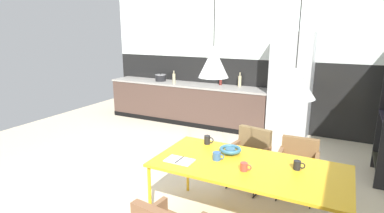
{
  "coord_description": "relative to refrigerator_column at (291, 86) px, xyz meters",
  "views": [
    {
      "loc": [
        1.91,
        -3.01,
        2.1
      ],
      "look_at": [
        -0.12,
        1.0,
        0.96
      ],
      "focal_mm": 28.71,
      "sensor_mm": 36.0,
      "label": 1
    }
  ],
  "objects": [
    {
      "name": "bottle_spice_small",
      "position": [
        -2.5,
        -0.16,
        -0.0
      ],
      "size": [
        0.07,
        0.07,
        0.29
      ],
      "color": "tan",
      "rests_on": "kitchen_counter"
    },
    {
      "name": "fruit_bowl",
      "position": [
        -0.13,
        -2.99,
        -0.23
      ],
      "size": [
        0.25,
        0.25,
        0.07
      ],
      "color": "#33607F",
      "rests_on": "dining_table"
    },
    {
      "name": "mug_tall_blue",
      "position": [
        -0.47,
        -2.84,
        -0.23
      ],
      "size": [
        0.12,
        0.07,
        0.11
      ],
      "color": "black",
      "rests_on": "dining_table"
    },
    {
      "name": "back_wall_panel_upper",
      "position": [
        -0.98,
        0.36,
        1.19
      ],
      "size": [
        6.64,
        0.12,
        1.47
      ],
      "primitive_type": "cube",
      "color": "silver",
      "rests_on": "back_wall_splashback_dark"
    },
    {
      "name": "armchair_near_window",
      "position": [
        -0.11,
        -2.24,
        -0.52
      ],
      "size": [
        0.55,
        0.54,
        0.8
      ],
      "rotation": [
        0.0,
        0.0,
        2.97
      ],
      "color": "brown",
      "rests_on": "ground"
    },
    {
      "name": "bottle_oil_tall",
      "position": [
        -1.51,
        0.18,
        -0.01
      ],
      "size": [
        0.06,
        0.06,
        0.29
      ],
      "color": "maroon",
      "rests_on": "kitchen_counter"
    },
    {
      "name": "open_book",
      "position": [
        -0.54,
        -3.42,
        -0.27
      ],
      "size": [
        0.3,
        0.19,
        0.02
      ],
      "color": "white",
      "rests_on": "dining_table"
    },
    {
      "name": "mug_dark_espresso",
      "position": [
        0.14,
        -3.33,
        -0.24
      ],
      "size": [
        0.11,
        0.07,
        0.08
      ],
      "color": "#B23D33",
      "rests_on": "dining_table"
    },
    {
      "name": "bottle_vinegar_dark",
      "position": [
        -1.09,
        0.2,
        -0.0
      ],
      "size": [
        0.07,
        0.07,
        0.3
      ],
      "color": "tan",
      "rests_on": "kitchen_counter"
    },
    {
      "name": "refrigerator_column",
      "position": [
        0.0,
        0.0,
        0.0
      ],
      "size": [
        0.75,
        0.6,
        2.05
      ],
      "primitive_type": "cube",
      "color": "#ADAFB2",
      "rests_on": "ground"
    },
    {
      "name": "mug_white_ceramic",
      "position": [
        0.6,
        -3.07,
        -0.23
      ],
      "size": [
        0.11,
        0.07,
        0.09
      ],
      "color": "black",
      "rests_on": "dining_table"
    },
    {
      "name": "pendant_lamp_over_table_near",
      "position": [
        -0.25,
        -3.23,
        0.76
      ],
      "size": [
        0.3,
        0.3,
        1.27
      ],
      "color": "black"
    },
    {
      "name": "ground_plane",
      "position": [
        -0.98,
        -3.02,
        -1.02
      ],
      "size": [
        8.94,
        8.94,
        0.0
      ],
      "primitive_type": "plane",
      "color": "beige"
    },
    {
      "name": "back_wall_splashback_dark",
      "position": [
        -0.98,
        0.36,
        -0.29
      ],
      "size": [
        6.64,
        0.12,
        1.47
      ],
      "primitive_type": "cube",
      "color": "black",
      "rests_on": "ground"
    },
    {
      "name": "pendant_lamp_over_table_far",
      "position": [
        0.53,
        -3.21,
        0.61
      ],
      "size": [
        0.37,
        0.37,
        1.4
      ],
      "color": "black"
    },
    {
      "name": "mug_glass_clear",
      "position": [
        -0.19,
        -3.22,
        -0.24
      ],
      "size": [
        0.13,
        0.09,
        0.09
      ],
      "color": "#335B93",
      "rests_on": "dining_table"
    },
    {
      "name": "dining_table",
      "position": [
        0.14,
        -3.18,
        -0.32
      ],
      "size": [
        1.95,
        0.95,
        0.75
      ],
      "color": "gold",
      "rests_on": "ground"
    },
    {
      "name": "kitchen_counter",
      "position": [
        -2.27,
        -0.0,
        -0.57
      ],
      "size": [
        3.78,
        0.63,
        0.9
      ],
      "color": "#4B372F",
      "rests_on": "ground"
    },
    {
      "name": "cooking_pot",
      "position": [
        -2.97,
        0.03,
        -0.04
      ],
      "size": [
        0.25,
        0.25,
        0.18
      ],
      "color": "black",
      "rests_on": "kitchen_counter"
    },
    {
      "name": "armchair_facing_counter",
      "position": [
        0.51,
        -2.21,
        -0.53
      ],
      "size": [
        0.5,
        0.49,
        0.74
      ],
      "rotation": [
        0.0,
        0.0,
        3.18
      ],
      "color": "brown",
      "rests_on": "ground"
    }
  ]
}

